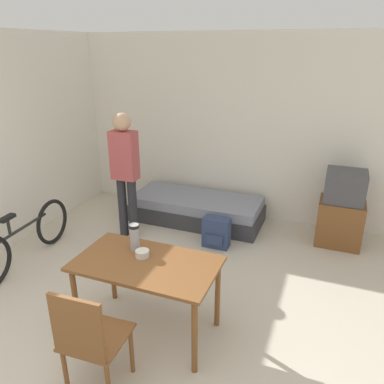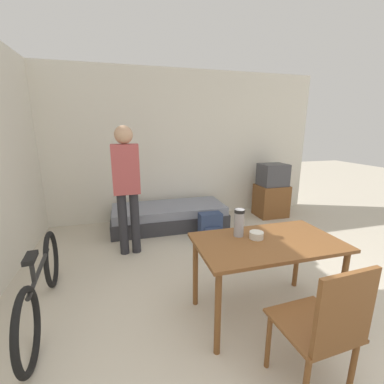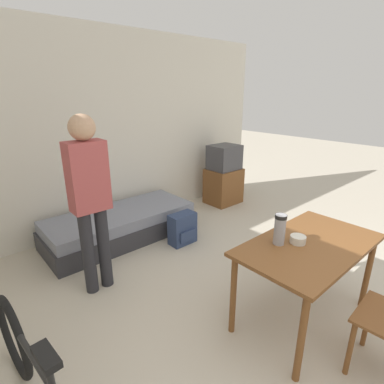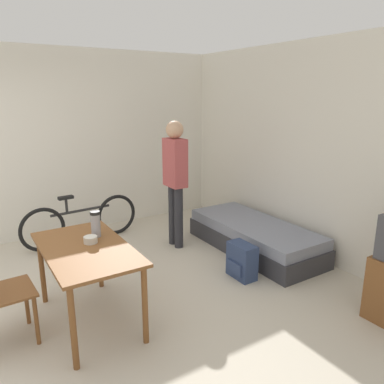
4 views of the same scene
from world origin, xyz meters
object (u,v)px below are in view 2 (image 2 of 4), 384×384
bicycle (42,286)px  mate_bowl (256,235)px  daybed (169,216)px  backpack (210,226)px  dining_table (267,250)px  wooden_chair (326,325)px  tv (272,192)px  person_standing (126,182)px  thermos_flask (239,221)px

bicycle → mate_bowl: mate_bowl is taller
daybed → mate_bowl: size_ratio=15.76×
backpack → bicycle: bearing=-148.7°
mate_bowl → backpack: 1.77m
dining_table → wooden_chair: bearing=-94.9°
tv → person_standing: 2.90m
dining_table → wooden_chair: size_ratio=1.32×
wooden_chair → dining_table: bearing=85.1°
dining_table → mate_bowl: (-0.07, 0.07, 0.12)m
wooden_chair → mate_bowl: size_ratio=7.68×
daybed → wooden_chair: bearing=-83.3°
tv → daybed: bearing=-179.2°
daybed → dining_table: 2.47m
daybed → thermos_flask: thermos_flask is taller
daybed → mate_bowl: 2.42m
dining_table → thermos_flask: size_ratio=5.01×
tv → bicycle: size_ratio=0.61×
dining_table → person_standing: bearing=125.9°
dining_table → bicycle: 2.04m
dining_table → bicycle: size_ratio=0.75×
daybed → wooden_chair: size_ratio=2.05×
wooden_chair → backpack: wooden_chair is taller
thermos_flask → mate_bowl: thermos_flask is taller
dining_table → person_standing: (-1.14, 1.57, 0.36)m
thermos_flask → wooden_chair: bearing=-81.9°
daybed → bicycle: bicycle is taller
tv → wooden_chair: (-1.66, -3.19, 0.05)m
daybed → backpack: (0.53, -0.66, 0.01)m
daybed → bicycle: bearing=-128.6°
mate_bowl → person_standing: bearing=125.3°
daybed → tv: (2.03, 0.03, 0.30)m
daybed → backpack: backpack is taller
bicycle → thermos_flask: thermos_flask is taller
backpack → thermos_flask: bearing=-100.5°
daybed → person_standing: (-0.70, -0.82, 0.82)m
wooden_chair → thermos_flask: size_ratio=3.81×
mate_bowl → backpack: bearing=84.3°
bicycle → backpack: 2.39m
person_standing → backpack: bearing=7.6°
tv → person_standing: size_ratio=0.60×
daybed → backpack: bearing=-51.2°
tv → person_standing: person_standing is taller
tv → dining_table: (-1.59, -2.42, 0.16)m
mate_bowl → thermos_flask: bearing=143.0°
daybed → dining_table: dining_table is taller
thermos_flask → backpack: thermos_flask is taller
person_standing → dining_table: bearing=-54.1°
backpack → daybed: bearing=128.8°
backpack → person_standing: bearing=-172.4°
tv → wooden_chair: bearing=-117.4°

